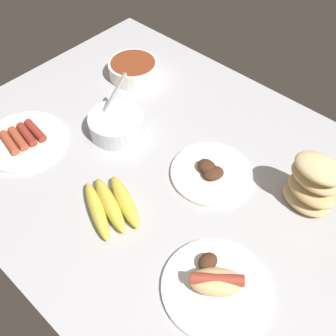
% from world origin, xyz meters
% --- Properties ---
extents(ground_plane, '(1.20, 0.90, 0.03)m').
position_xyz_m(ground_plane, '(0.00, 0.00, -0.01)').
color(ground_plane, '#B2B2B7').
extents(plate_grilled_meat, '(0.21, 0.21, 0.04)m').
position_xyz_m(plate_grilled_meat, '(-0.11, -0.06, 0.01)').
color(plate_grilled_meat, white).
rests_on(plate_grilled_meat, ground_plane).
extents(banana_bunch, '(0.20, 0.16, 0.04)m').
position_xyz_m(banana_bunch, '(-0.00, 0.19, 0.02)').
color(banana_bunch, gold).
rests_on(banana_bunch, ground_plane).
extents(bread_stack, '(0.13, 0.10, 0.14)m').
position_xyz_m(bread_stack, '(-0.33, -0.14, 0.07)').
color(bread_stack, '#DBB77A').
rests_on(bread_stack, ground_plane).
extents(bowl_coleslaw, '(0.15, 0.15, 0.15)m').
position_xyz_m(bowl_coleslaw, '(0.18, -0.00, 0.03)').
color(bowl_coleslaw, silver).
rests_on(bowl_coleslaw, ground_plane).
extents(plate_hotdog_assembled, '(0.22, 0.22, 0.06)m').
position_xyz_m(plate_hotdog_assembled, '(-0.30, 0.17, 0.02)').
color(plate_hotdog_assembled, white).
rests_on(plate_hotdog_assembled, ground_plane).
extents(bowl_chili, '(0.16, 0.16, 0.05)m').
position_xyz_m(bowl_chili, '(0.33, -0.21, 0.03)').
color(bowl_chili, white).
rests_on(bowl_chili, ground_plane).
extents(plate_sausages, '(0.23, 0.23, 0.03)m').
position_xyz_m(plate_sausages, '(0.34, 0.20, 0.01)').
color(plate_sausages, white).
rests_on(plate_sausages, ground_plane).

